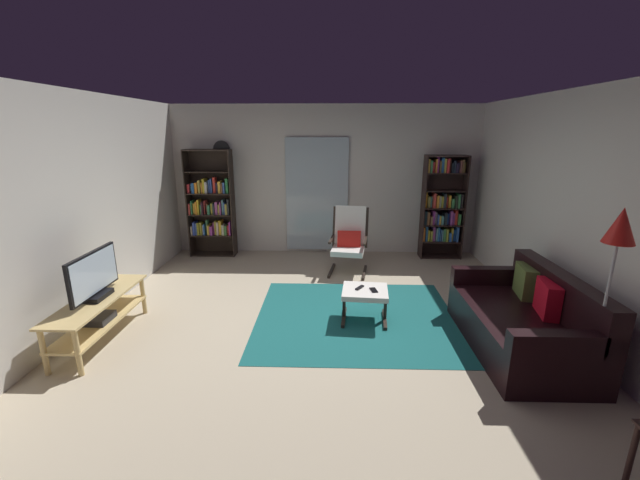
{
  "coord_description": "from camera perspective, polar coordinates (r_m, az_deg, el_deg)",
  "views": [
    {
      "loc": [
        0.13,
        -4.17,
        2.17
      ],
      "look_at": [
        -0.03,
        0.94,
        0.75
      ],
      "focal_mm": 22.31,
      "sensor_mm": 36.0,
      "label": 1
    }
  ],
  "objects": [
    {
      "name": "ground_plane",
      "position": [
        4.7,
        -0.03,
        -12.0
      ],
      "size": [
        7.02,
        7.02,
        0.0
      ],
      "primitive_type": "plane",
      "color": "#BCAD90"
    },
    {
      "name": "wall_back",
      "position": [
        7.12,
        0.7,
        8.5
      ],
      "size": [
        5.6,
        0.06,
        2.6
      ],
      "primitive_type": "cube",
      "color": "silver",
      "rests_on": "ground"
    },
    {
      "name": "wall_left",
      "position": [
        5.11,
        -31.96,
        3.33
      ],
      "size": [
        0.06,
        6.0,
        2.6
      ],
      "primitive_type": "cube",
      "color": "silver",
      "rests_on": "ground"
    },
    {
      "name": "wall_right",
      "position": [
        4.97,
        32.89,
        2.92
      ],
      "size": [
        0.06,
        6.0,
        2.6
      ],
      "primitive_type": "cube",
      "color": "silver",
      "rests_on": "ground"
    },
    {
      "name": "glass_door_panel",
      "position": [
        7.09,
        -0.45,
        6.43
      ],
      "size": [
        1.1,
        0.01,
        2.0
      ],
      "primitive_type": "cube",
      "color": "silver"
    },
    {
      "name": "area_rug",
      "position": [
        4.87,
        5.2,
        -10.97
      ],
      "size": [
        2.37,
        2.12,
        0.01
      ],
      "primitive_type": "cube",
      "color": "#1A605F",
      "rests_on": "ground"
    },
    {
      "name": "tv_stand",
      "position": [
        4.84,
        -29.11,
        -9.04
      ],
      "size": [
        0.41,
        1.39,
        0.48
      ],
      "color": "tan",
      "rests_on": "ground"
    },
    {
      "name": "television",
      "position": [
        4.71,
        -29.68,
        -4.65
      ],
      "size": [
        0.2,
        0.81,
        0.5
      ],
      "color": "black",
      "rests_on": "tv_stand"
    },
    {
      "name": "bookshelf_near_tv",
      "position": [
        7.23,
        -15.33,
        4.79
      ],
      "size": [
        0.78,
        0.3,
        1.86
      ],
      "color": "black",
      "rests_on": "ground"
    },
    {
      "name": "bookshelf_near_sofa",
      "position": [
        7.15,
        17.13,
        4.7
      ],
      "size": [
        0.7,
        0.3,
        1.77
      ],
      "color": "black",
      "rests_on": "ground"
    },
    {
      "name": "leather_sofa",
      "position": [
        4.61,
        27.28,
        -10.36
      ],
      "size": [
        0.91,
        1.71,
        0.81
      ],
      "color": "black",
      "rests_on": "ground"
    },
    {
      "name": "lounge_armchair",
      "position": [
        6.23,
        4.21,
        0.25
      ],
      "size": [
        0.65,
        0.72,
        1.02
      ],
      "color": "black",
      "rests_on": "ground"
    },
    {
      "name": "ottoman",
      "position": [
        4.69,
        6.46,
        -7.82
      ],
      "size": [
        0.56,
        0.52,
        0.39
      ],
      "color": "white",
      "rests_on": "ground"
    },
    {
      "name": "tv_remote",
      "position": [
        4.68,
        5.71,
        -6.81
      ],
      "size": [
        0.11,
        0.14,
        0.02
      ],
      "primitive_type": "cube",
      "rotation": [
        0.0,
        0.0,
        -0.59
      ],
      "color": "black",
      "rests_on": "ottoman"
    },
    {
      "name": "cell_phone",
      "position": [
        4.64,
        7.7,
        -7.13
      ],
      "size": [
        0.09,
        0.15,
        0.01
      ],
      "primitive_type": "cube",
      "rotation": [
        0.0,
        0.0,
        0.17
      ],
      "color": "black",
      "rests_on": "ottoman"
    },
    {
      "name": "floor_lamp_by_sofa",
      "position": [
        3.79,
        36.91,
        -0.19
      ],
      "size": [
        0.22,
        0.22,
        1.62
      ],
      "color": "#A5A5AD",
      "rests_on": "ground"
    },
    {
      "name": "wall_clock",
      "position": [
        7.26,
        -13.92,
        12.55
      ],
      "size": [
        0.29,
        0.03,
        0.29
      ],
      "color": "silver"
    }
  ]
}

